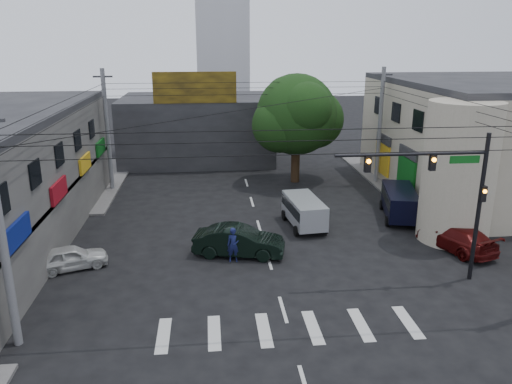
{
  "coord_description": "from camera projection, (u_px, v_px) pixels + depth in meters",
  "views": [
    {
      "loc": [
        -3.03,
        -21.92,
        11.21
      ],
      "look_at": [
        -0.49,
        4.0,
        3.2
      ],
      "focal_mm": 35.0,
      "sensor_mm": 36.0,
      "label": 1
    }
  ],
  "objects": [
    {
      "name": "utility_pole_far_right",
      "position": [
        380.0,
        127.0,
        39.28
      ],
      "size": [
        0.32,
        0.32,
        9.2
      ],
      "primitive_type": "cylinder",
      "color": "#59595B",
      "rests_on": "ground"
    },
    {
      "name": "street_tree",
      "position": [
        296.0,
        115.0,
        39.37
      ],
      "size": [
        6.4,
        6.4,
        8.7
      ],
      "color": "black",
      "rests_on": "ground"
    },
    {
      "name": "dark_sedan",
      "position": [
        239.0,
        241.0,
        26.81
      ],
      "size": [
        3.79,
        5.6,
        1.6
      ],
      "primitive_type": "imported",
      "rotation": [
        0.0,
        0.0,
        1.35
      ],
      "color": "black",
      "rests_on": "ground"
    },
    {
      "name": "corner_column",
      "position": [
        459.0,
        173.0,
        28.09
      ],
      "size": [
        4.0,
        4.0,
        8.0
      ],
      "primitive_type": "cylinder",
      "color": "gray",
      "rests_on": "ground"
    },
    {
      "name": "traffic_gantry",
      "position": [
        447.0,
        185.0,
        22.79
      ],
      "size": [
        7.1,
        0.35,
        7.2
      ],
      "color": "black",
      "rests_on": "ground"
    },
    {
      "name": "silver_minivan",
      "position": [
        304.0,
        213.0,
        30.86
      ],
      "size": [
        4.58,
        2.63,
        1.81
      ],
      "primitive_type": null,
      "rotation": [
        0.0,
        0.0,
        1.67
      ],
      "color": "#A4A7AC",
      "rests_on": "ground"
    },
    {
      "name": "building_far",
      "position": [
        197.0,
        128.0,
        47.91
      ],
      "size": [
        14.0,
        10.0,
        6.0
      ],
      "primitive_type": "cube",
      "color": "#232326",
      "rests_on": "ground"
    },
    {
      "name": "billboard",
      "position": [
        195.0,
        87.0,
        41.98
      ],
      "size": [
        7.0,
        0.3,
        2.6
      ],
      "primitive_type": "cube",
      "color": "olive",
      "rests_on": "building_far"
    },
    {
      "name": "sidewalk_far_right",
      "position": [
        452.0,
        173.0,
        43.21
      ],
      "size": [
        16.0,
        16.0,
        0.15
      ],
      "primitive_type": "cube",
      "color": "#514F4C",
      "rests_on": "ground"
    },
    {
      "name": "sidewalk_far_left",
      "position": [
        21.0,
        184.0,
        39.85
      ],
      "size": [
        16.0,
        16.0,
        0.15
      ],
      "primitive_type": "cube",
      "color": "#514F4C",
      "rests_on": "ground"
    },
    {
      "name": "utility_pole_far_left",
      "position": [
        108.0,
        131.0,
        37.32
      ],
      "size": [
        0.32,
        0.32,
        9.2
      ],
      "primitive_type": "cylinder",
      "color": "#59595B",
      "rests_on": "ground"
    },
    {
      "name": "white_compact",
      "position": [
        71.0,
        258.0,
        25.24
      ],
      "size": [
        3.77,
        4.55,
        1.23
      ],
      "primitive_type": "imported",
      "rotation": [
        0.0,
        0.0,
        1.92
      ],
      "color": "#B9B9B4",
      "rests_on": "ground"
    },
    {
      "name": "ground",
      "position": [
        274.0,
        278.0,
        24.43
      ],
      "size": [
        160.0,
        160.0,
        0.0
      ],
      "primitive_type": "plane",
      "color": "black",
      "rests_on": "ground"
    },
    {
      "name": "navy_van",
      "position": [
        399.0,
        204.0,
        32.36
      ],
      "size": [
        5.63,
        3.97,
        1.92
      ],
      "primitive_type": null,
      "rotation": [
        0.0,
        0.0,
        1.34
      ],
      "color": "black",
      "rests_on": "ground"
    },
    {
      "name": "traffic_officer",
      "position": [
        233.0,
        245.0,
        26.01
      ],
      "size": [
        0.69,
        0.47,
        1.84
      ],
      "primitive_type": "imported",
      "rotation": [
        0.0,
        0.0,
        -0.02
      ],
      "color": "#121740",
      "rests_on": "ground"
    },
    {
      "name": "utility_pole_near_left",
      "position": [
        1.0,
        232.0,
        17.82
      ],
      "size": [
        0.32,
        0.32,
        9.2
      ],
      "primitive_type": "cylinder",
      "color": "#59595B",
      "rests_on": "ground"
    },
    {
      "name": "maroon_sedan",
      "position": [
        456.0,
        237.0,
        27.61
      ],
      "size": [
        5.01,
        6.1,
        1.41
      ],
      "primitive_type": "imported",
      "rotation": [
        0.0,
        0.0,
        3.48
      ],
      "color": "#460A0A",
      "rests_on": "ground"
    },
    {
      "name": "building_right",
      "position": [
        490.0,
        140.0,
        37.3
      ],
      "size": [
        14.0,
        18.0,
        8.0
      ],
      "primitive_type": "cube",
      "color": "gray",
      "rests_on": "ground"
    }
  ]
}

